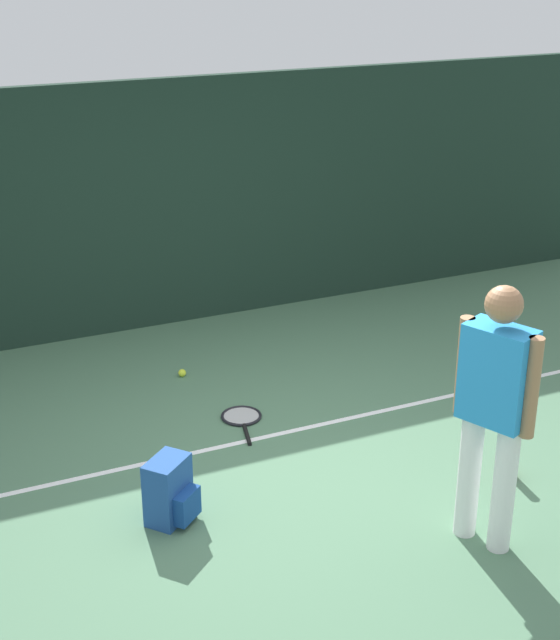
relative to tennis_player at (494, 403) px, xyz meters
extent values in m
plane|color=#4C7556|center=(-0.67, 1.19, -0.97)|extent=(12.00, 12.00, 0.00)
cube|color=#192D23|center=(-0.67, 4.19, 0.20)|extent=(10.00, 0.10, 2.33)
cube|color=white|center=(-0.67, 1.73, -0.96)|extent=(9.00, 0.05, 0.00)
cylinder|color=white|center=(-0.05, 0.11, -0.54)|extent=(0.14, 0.14, 0.85)
cylinder|color=white|center=(0.05, -0.11, -0.54)|extent=(0.14, 0.14, 0.85)
cube|color=#268CD8|center=(0.00, 0.00, 0.18)|extent=(0.36, 0.46, 0.60)
sphere|color=#9E704C|center=(0.00, 0.00, 0.62)|extent=(0.22, 0.22, 0.22)
cylinder|color=#9E704C|center=(-0.09, 0.20, 0.17)|extent=(0.09, 0.09, 0.62)
cylinder|color=#9E704C|center=(0.09, -0.20, 0.17)|extent=(0.09, 0.09, 0.62)
cylinder|color=black|center=(-0.85, 1.80, -0.95)|extent=(0.10, 0.30, 0.03)
torus|color=black|center=(-0.78, 2.09, -0.95)|extent=(0.39, 0.39, 0.02)
cylinder|color=#B2B2B2|center=(-0.78, 2.09, -0.95)|extent=(0.33, 0.33, 0.00)
cube|color=#1E478C|center=(-1.72, 1.01, -0.75)|extent=(0.36, 0.35, 0.44)
cube|color=navy|center=(-1.62, 0.90, -0.83)|extent=(0.22, 0.20, 0.20)
sphere|color=#CCE033|center=(-0.97, 2.97, -0.93)|extent=(0.07, 0.07, 0.07)
cylinder|color=#D84C26|center=(0.63, 0.51, -0.84)|extent=(0.07, 0.07, 0.25)
camera|label=1|loc=(-3.11, -3.90, 2.55)|focal=52.06mm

